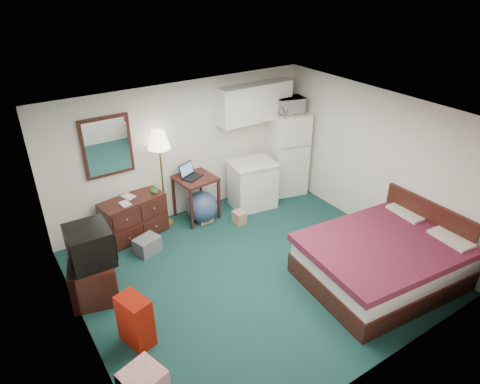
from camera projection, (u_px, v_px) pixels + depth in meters
floor at (253, 272)px, 6.68m from camera, size 5.00×4.50×0.01m
ceiling at (256, 118)px, 5.49m from camera, size 5.00×4.50×0.01m
walls at (255, 203)px, 6.08m from camera, size 5.01×4.51×2.50m
mirror at (107, 147)px, 6.87m from camera, size 0.80×0.06×1.00m
upper_cabinets at (255, 103)px, 7.97m from camera, size 1.50×0.35×0.70m
headboard at (426, 230)px, 6.72m from camera, size 0.06×1.56×1.00m
dresser at (134, 217)px, 7.40m from camera, size 1.15×0.67×0.74m
floor_lamp at (162, 180)px, 7.50m from camera, size 0.44×0.44×1.80m
desk at (196, 197)px, 7.92m from camera, size 0.72×0.72×0.84m
exercise_ball at (202, 207)px, 7.87m from camera, size 0.72×0.72×0.59m
kitchen_counter at (253, 185)px, 8.30m from camera, size 0.90×0.74×0.89m
fridge at (287, 152)px, 8.68m from camera, size 0.85×0.85×1.70m
bed at (382, 261)px, 6.35m from camera, size 2.33×1.89×0.70m
tv_stand at (94, 279)px, 6.05m from camera, size 0.77×0.81×0.61m
suitcase at (135, 321)px, 5.30m from camera, size 0.38×0.49×0.70m
file_bin at (147, 245)px, 7.07m from camera, size 0.46×0.40×0.28m
cardboard_box_a at (204, 216)px, 7.92m from camera, size 0.28×0.24×0.23m
cardboard_box_b at (239, 217)px, 7.88m from camera, size 0.21×0.25×0.23m
laptop at (192, 171)px, 7.65m from camera, size 0.44×0.41×0.24m
crt_tv at (89, 245)px, 5.80m from camera, size 0.60×0.64×0.53m
microwave at (290, 103)px, 8.18m from camera, size 0.58×0.40×0.36m
book_a at (120, 200)px, 6.97m from camera, size 0.15×0.03×0.21m
book_b at (124, 193)px, 7.16m from camera, size 0.17×0.08×0.23m
mug at (154, 190)px, 7.37m from camera, size 0.15×0.13×0.12m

